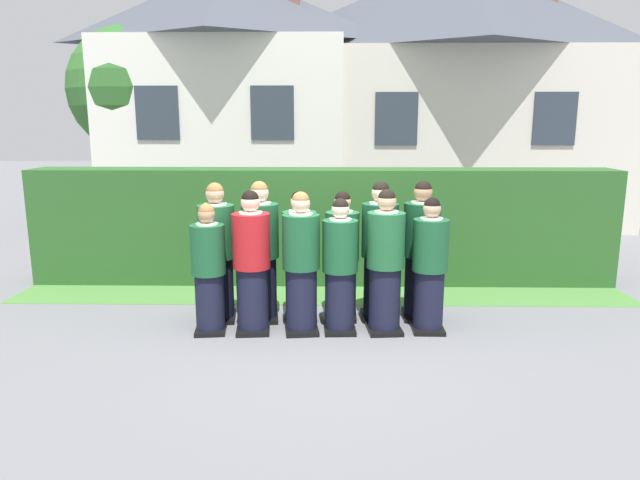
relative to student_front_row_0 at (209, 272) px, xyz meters
name	(u,v)px	position (x,y,z in m)	size (l,w,h in m)	color
ground_plane	(320,330)	(1.29, 0.05, -0.72)	(60.00, 60.00, 0.00)	slate
student_front_row_0	(209,272)	(0.00, 0.00, 0.00)	(0.40, 0.47, 1.52)	black
student_in_red_blazer	(252,265)	(0.50, 0.03, 0.07)	(0.43, 0.54, 1.67)	black
student_front_row_2	(301,266)	(1.07, 0.03, 0.07)	(0.44, 0.52, 1.66)	black
student_front_row_3	(340,269)	(1.52, 0.05, 0.03)	(0.41, 0.47, 1.58)	black
student_front_row_4	(385,265)	(2.05, 0.06, 0.08)	(0.44, 0.55, 1.68)	black
student_front_row_5	(430,268)	(2.57, 0.09, 0.03)	(0.41, 0.50, 1.59)	black
student_rear_row_0	(217,255)	(0.02, 0.43, 0.10)	(0.45, 0.56, 1.72)	black
student_rear_row_1	(261,255)	(0.55, 0.44, 0.10)	(0.45, 0.54, 1.73)	black
student_rear_row_2	(300,259)	(1.03, 0.48, 0.05)	(0.42, 0.46, 1.61)	black
student_rear_row_3	(342,259)	(1.56, 0.51, 0.04)	(0.42, 0.47, 1.61)	black
student_rear_row_4	(380,254)	(2.02, 0.51, 0.10)	(0.45, 0.55, 1.73)	black
student_rear_row_5	(421,254)	(2.53, 0.54, 0.10)	(0.45, 0.51, 1.73)	black
hedge	(322,226)	(1.29, 2.23, 0.15)	(8.76, 0.70, 1.74)	#285623
school_building_main	(228,98)	(-0.99, 7.26, 2.26)	(5.65, 3.25, 5.82)	silver
school_building_annex	(454,90)	(4.47, 8.21, 2.49)	(7.84, 4.73, 6.25)	beige
oak_tree_left	(133,91)	(-3.15, 7.08, 2.41)	(2.88, 2.88, 4.58)	brown
lawn_strip	(321,295)	(1.29, 1.43, -0.72)	(8.76, 0.90, 0.01)	#477A38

